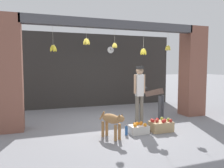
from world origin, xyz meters
TOP-DOWN VIEW (x-y plane):
  - ground_plane at (0.00, 0.00)m, footprint 60.00×60.00m
  - shop_back_wall at (0.00, 2.97)m, footprint 7.07×0.12m
  - shop_pillar_left at (-2.89, 0.30)m, footprint 0.70×0.60m
  - shop_pillar_right at (2.89, 0.30)m, footprint 0.70×0.60m
  - storefront_awning at (0.01, 0.12)m, footprint 5.17×0.27m
  - dog at (-0.55, -1.16)m, footprint 0.47×0.76m
  - shopkeeper at (0.60, -0.24)m, footprint 0.34×0.28m
  - worker_stooping at (1.38, 0.17)m, footprint 0.48×0.74m
  - fruit_crate_oranges at (0.21, -1.03)m, footprint 0.46×0.33m
  - fruit_crate_apples at (0.84, -1.04)m, footprint 0.57×0.38m
  - water_bottle at (-0.14, -1.05)m, footprint 0.07×0.07m
  - wall_clock at (0.79, 2.89)m, footprint 0.29×0.03m

SIDE VIEW (x-z plane):
  - ground_plane at x=0.00m, z-range 0.00..0.00m
  - water_bottle at x=-0.14m, z-range -0.01..0.24m
  - fruit_crate_oranges at x=0.21m, z-range -0.02..0.26m
  - fruit_crate_apples at x=0.84m, z-range -0.02..0.31m
  - dog at x=-0.55m, z-range 0.11..0.74m
  - worker_stooping at x=1.38m, z-range 0.16..1.17m
  - shopkeeper at x=0.60m, z-range 0.16..1.85m
  - shop_back_wall at x=0.00m, z-range 0.00..3.00m
  - shop_pillar_left at x=-2.89m, z-range 0.00..3.00m
  - shop_pillar_right at x=2.89m, z-range 0.00..3.00m
  - wall_clock at x=0.79m, z-range 2.22..2.51m
  - storefront_awning at x=0.01m, z-range 2.34..3.33m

